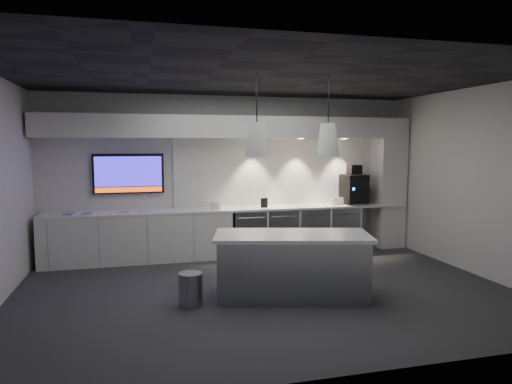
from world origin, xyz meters
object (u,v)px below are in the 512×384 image
object	(u,v)px
island	(292,265)
coffee_machine	(354,188)
bin	(191,289)
wall_tv	(129,174)

from	to	relation	value
island	coffee_machine	world-z (taller)	coffee_machine
bin	wall_tv	bearing A→B (deg)	105.93
bin	coffee_machine	xyz separation A→B (m)	(3.55, 2.54, 1.00)
wall_tv	coffee_machine	xyz separation A→B (m)	(4.35, -0.25, -0.34)
wall_tv	bin	size ratio (longest dim) A/B	2.87
wall_tv	island	xyz separation A→B (m)	(2.17, -2.80, -1.11)
wall_tv	coffee_machine	world-z (taller)	wall_tv
island	bin	size ratio (longest dim) A/B	5.14
island	bin	bearing A→B (deg)	-166.49
island	coffee_machine	size ratio (longest dim) A/B	2.87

